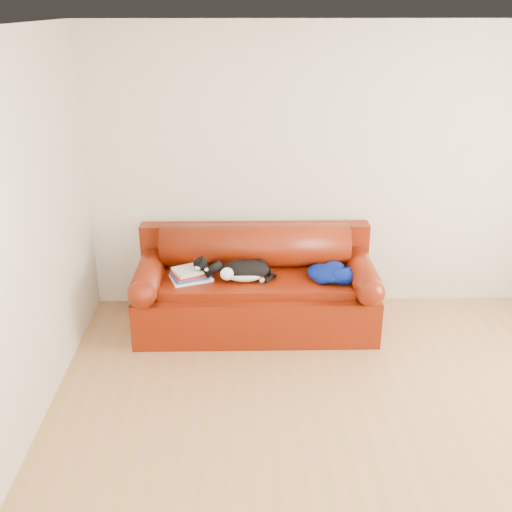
{
  "coord_description": "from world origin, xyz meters",
  "views": [
    {
      "loc": [
        -0.81,
        -3.3,
        2.71
      ],
      "look_at": [
        -0.72,
        1.35,
        0.75
      ],
      "focal_mm": 42.0,
      "sensor_mm": 36.0,
      "label": 1
    }
  ],
  "objects": [
    {
      "name": "room_shell",
      "position": [
        0.12,
        0.02,
        1.67
      ],
      "size": [
        4.52,
        4.02,
        2.61
      ],
      "color": "beige",
      "rests_on": "ground"
    },
    {
      "name": "cat",
      "position": [
        -0.82,
        1.4,
        0.58
      ],
      "size": [
        0.62,
        0.36,
        0.22
      ],
      "rotation": [
        0.0,
        0.0,
        0.34
      ],
      "color": "black",
      "rests_on": "sofa_base"
    },
    {
      "name": "sofa_back",
      "position": [
        -0.72,
        1.74,
        0.54
      ],
      "size": [
        2.1,
        1.01,
        0.88
      ],
      "color": "#3D0902",
      "rests_on": "ground"
    },
    {
      "name": "sofa_base",
      "position": [
        -0.72,
        1.49,
        0.24
      ],
      "size": [
        2.1,
        0.9,
        0.5
      ],
      "color": "#3D0902",
      "rests_on": "ground"
    },
    {
      "name": "book_stack",
      "position": [
        -1.28,
        1.43,
        0.55
      ],
      "size": [
        0.38,
        0.34,
        0.1
      ],
      "rotation": [
        0.0,
        0.0,
        0.41
      ],
      "color": "white",
      "rests_on": "sofa_base"
    },
    {
      "name": "blanket",
      "position": [
        -0.08,
        1.41,
        0.56
      ],
      "size": [
        0.46,
        0.45,
        0.14
      ],
      "rotation": [
        0.0,
        0.0,
        -0.32
      ],
      "color": "#020F40",
      "rests_on": "sofa_base"
    },
    {
      "name": "ground",
      "position": [
        0.0,
        0.0,
        0.0
      ],
      "size": [
        4.5,
        4.5,
        0.0
      ],
      "primitive_type": "plane",
      "color": "olive",
      "rests_on": "ground"
    }
  ]
}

